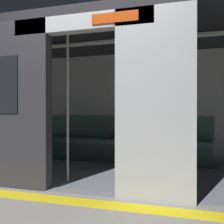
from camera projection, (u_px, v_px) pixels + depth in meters
The scene contains 8 objects.
ground_plane at pixel (82, 193), 3.22m from camera, with size 60.00×60.00×0.00m, color gray.
platform_edge_strip at pixel (71, 201), 2.93m from camera, with size 8.00×0.24×0.01m, color yellow.
train_car at pixel (104, 81), 4.27m from camera, with size 6.40×2.52×2.33m.
bench_seat at pixel (121, 144), 5.15m from camera, with size 3.40×0.44×0.45m.
person_seated at pixel (128, 129), 5.05m from camera, with size 0.55×0.68×1.18m.
handbag at pixel (148, 135), 5.04m from camera, with size 0.26×0.15×0.17m.
book at pixel (114, 138), 5.24m from camera, with size 0.15×0.22×0.03m, color #B22D2D.
grab_pole_door at pixel (68, 106), 3.73m from camera, with size 0.04×0.04×2.19m, color silver.
Camera 1 is at (-1.26, 2.98, 1.04)m, focal length 41.43 mm.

